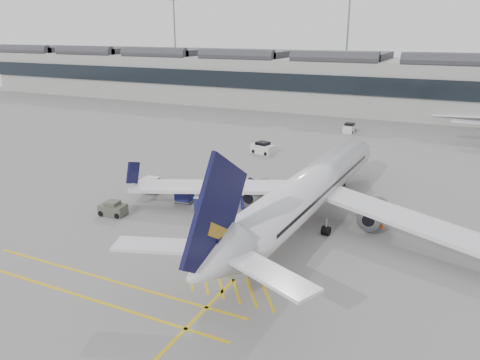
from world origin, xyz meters
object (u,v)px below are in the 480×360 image
at_px(baggage_cart_a, 251,201).
at_px(pushback_tug, 113,209).
at_px(airliner_main, 308,191).
at_px(ramp_agent_a, 269,204).
at_px(ramp_agent_b, 224,197).
at_px(belt_loader, 254,192).

bearing_deg(baggage_cart_a, pushback_tug, -153.85).
distance_m(airliner_main, baggage_cart_a, 6.20).
bearing_deg(pushback_tug, baggage_cart_a, 24.10).
bearing_deg(ramp_agent_a, baggage_cart_a, 146.49).
relative_size(airliner_main, baggage_cart_a, 21.04).
bearing_deg(ramp_agent_b, airliner_main, 157.57).
relative_size(airliner_main, belt_loader, 7.49).
bearing_deg(ramp_agent_b, ramp_agent_a, 164.81).
bearing_deg(baggage_cart_a, airliner_main, -8.07).
height_order(airliner_main, pushback_tug, airliner_main).
bearing_deg(ramp_agent_a, airliner_main, -68.14).
bearing_deg(baggage_cart_a, ramp_agent_b, 167.13).
height_order(ramp_agent_b, pushback_tug, ramp_agent_b).
height_order(baggage_cart_a, pushback_tug, baggage_cart_a).
xyz_separation_m(belt_loader, pushback_tug, (-10.19, -10.38, 0.01)).
bearing_deg(belt_loader, baggage_cart_a, -87.71).
xyz_separation_m(baggage_cart_a, pushback_tug, (-11.50, -6.75, -0.37)).
height_order(belt_loader, ramp_agent_a, belt_loader).
bearing_deg(belt_loader, ramp_agent_b, -139.51).
relative_size(baggage_cart_a, pushback_tug, 0.71).
bearing_deg(ramp_agent_b, baggage_cart_a, 154.51).
bearing_deg(airliner_main, ramp_agent_a, 168.46).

